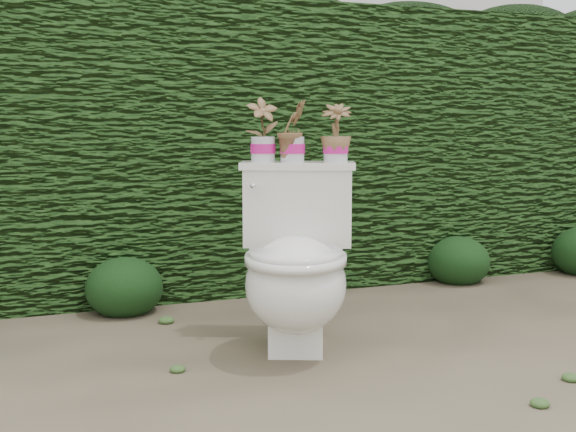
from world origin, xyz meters
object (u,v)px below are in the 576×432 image
object	(u,v)px
potted_plant_center	(292,133)
toilet	(296,267)
potted_plant_right	(336,134)
potted_plant_left	(263,131)

from	to	relation	value
potted_plant_center	toilet	bearing A→B (deg)	-127.54
potted_plant_right	potted_plant_center	bearing A→B (deg)	-177.55
toilet	potted_plant_left	distance (m)	0.62
toilet	potted_plant_left	size ratio (longest dim) A/B	2.98
potted_plant_center	potted_plant_left	bearing A→B (deg)	137.20
potted_plant_center	potted_plant_right	distance (m)	0.19
toilet	potted_plant_right	bearing A→B (deg)	55.09
potted_plant_right	toilet	bearing A→B (deg)	-122.46
toilet	potted_plant_center	distance (m)	0.60
toilet	potted_plant_left	bearing A→B (deg)	122.28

